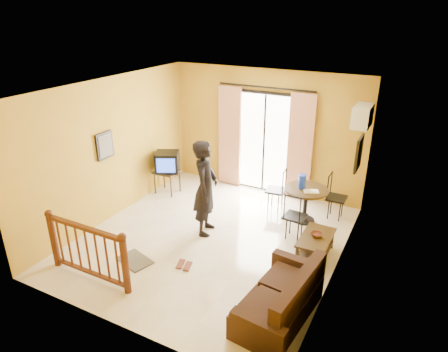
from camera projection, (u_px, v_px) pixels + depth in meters
The scene contains 19 objects.
ground at pixel (212, 239), 7.45m from camera, with size 5.00×5.00×0.00m, color beige.
room_shell at pixel (211, 153), 6.78m from camera, with size 5.00×5.00×5.00m.
balcony_door at pixel (264, 142), 8.97m from camera, with size 2.25×0.14×2.46m.
tv_table at pixel (167, 174), 9.14m from camera, with size 0.53×0.45×0.54m.
television at pixel (167, 162), 9.00m from camera, with size 0.66×0.64×0.46m.
picture_left at pixel (105, 146), 7.62m from camera, with size 0.05×0.42×0.52m.
dining_table at pixel (306, 196), 7.87m from camera, with size 0.85×0.85×0.71m.
water_jug at pixel (302, 181), 7.80m from camera, with size 0.15×0.15×0.27m, color #1633D0.
serving_tray at pixel (311, 191), 7.68m from camera, with size 0.28×0.18×0.02m, color beige.
dining_chairs at pixel (301, 221), 8.08m from camera, with size 1.64×1.54×0.95m.
air_conditioner at pixel (362, 116), 7.30m from camera, with size 0.31×0.60×0.40m.
botanical_print at pixel (359, 154), 6.92m from camera, with size 0.05×0.50×0.60m.
coffee_table at pixel (316, 243), 6.84m from camera, with size 0.49×0.89×0.39m.
bowl at pixel (317, 235), 6.79m from camera, with size 0.19×0.19×0.06m, color #54281C.
sofa at pixel (282, 301), 5.46m from camera, with size 0.90×1.68×0.77m.
standing_person at pixel (205, 188), 7.35m from camera, with size 0.67×0.44×1.83m, color black.
stair_balustrade at pixel (87, 248), 6.17m from camera, with size 1.63×0.13×1.04m.
doormat at pixel (135, 260), 6.81m from camera, with size 0.60×0.40×0.02m, color #544F43.
sandals at pixel (184, 265), 6.68m from camera, with size 0.31×0.27×0.03m.
Camera 1 is at (3.16, -5.56, 4.01)m, focal length 32.00 mm.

